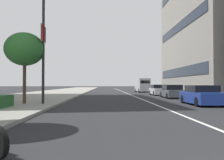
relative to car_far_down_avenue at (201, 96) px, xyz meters
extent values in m
cube|color=gray|center=(15.64, 15.18, -0.58)|extent=(160.00, 10.10, 0.15)
cube|color=silver|center=(20.64, 3.29, -0.66)|extent=(110.00, 0.16, 0.01)
cube|color=navy|center=(0.00, 0.00, -0.12)|extent=(4.57, 1.98, 0.77)
cube|color=black|center=(0.00, 0.00, 0.50)|extent=(2.27, 1.78, 0.48)
cylinder|color=black|center=(1.52, 0.83, -0.35)|extent=(0.62, 0.23, 0.62)
cylinder|color=black|center=(1.48, -0.89, -0.35)|extent=(0.62, 0.23, 0.62)
cylinder|color=black|center=(-1.48, 0.89, -0.35)|extent=(0.62, 0.23, 0.62)
cylinder|color=black|center=(-1.51, -0.83, -0.35)|extent=(0.62, 0.23, 0.62)
cube|color=#4C515B|center=(8.54, -0.37, -0.14)|extent=(4.46, 1.97, 0.74)
cube|color=black|center=(8.60, -0.37, 0.50)|extent=(2.40, 1.76, 0.53)
cylinder|color=black|center=(10.02, 0.43, -0.35)|extent=(0.63, 0.24, 0.62)
cylinder|color=black|center=(9.97, -1.25, -0.35)|extent=(0.63, 0.24, 0.62)
cylinder|color=black|center=(7.11, 0.51, -0.35)|extent=(0.63, 0.24, 0.62)
cylinder|color=black|center=(7.06, -1.16, -0.35)|extent=(0.63, 0.24, 0.62)
cube|color=silver|center=(15.36, -0.41, -0.11)|extent=(4.47, 1.92, 0.80)
cube|color=black|center=(15.23, -0.40, 0.54)|extent=(2.20, 1.72, 0.50)
cylinder|color=black|center=(16.84, 0.39, -0.35)|extent=(0.62, 0.23, 0.62)
cylinder|color=black|center=(16.80, -1.27, -0.35)|extent=(0.62, 0.23, 0.62)
cylinder|color=black|center=(13.92, 0.45, -0.35)|extent=(0.62, 0.23, 0.62)
cylinder|color=black|center=(13.88, -1.20, -0.35)|extent=(0.62, 0.23, 0.62)
cube|color=#B7B7BC|center=(28.15, -0.24, 0.74)|extent=(5.97, 2.20, 2.36)
cube|color=black|center=(25.22, -0.34, 1.26)|extent=(0.10, 1.69, 0.56)
cylinder|color=black|center=(30.13, 0.73, -0.30)|extent=(0.73, 0.28, 0.72)
cylinder|color=black|center=(30.19, -1.07, -0.30)|extent=(0.73, 0.28, 0.72)
cylinder|color=black|center=(26.12, 0.60, -0.30)|extent=(0.73, 0.28, 0.72)
cylinder|color=black|center=(26.18, -1.21, -0.30)|extent=(0.73, 0.28, 0.72)
cylinder|color=#232326|center=(-0.44, 11.18, 3.86)|extent=(0.18, 0.18, 8.74)
cube|color=#B21E23|center=(-0.79, 11.18, 4.33)|extent=(0.56, 0.03, 1.10)
cube|color=#B21E23|center=(-0.09, 11.18, 4.33)|extent=(0.56, 0.03, 1.10)
cylinder|color=#473323|center=(-0.36, 12.47, 0.86)|extent=(0.22, 0.22, 2.74)
ellipsoid|color=#2D6B2D|center=(-0.36, 12.47, 3.23)|extent=(2.68, 2.68, 2.28)
cube|color=#232D3D|center=(22.06, -5.52, 2.89)|extent=(21.99, 0.08, 1.50)
cube|color=#232D3D|center=(22.06, -5.52, 10.51)|extent=(21.99, 0.08, 1.50)
camera|label=1|loc=(-16.52, 6.95, 0.80)|focal=37.35mm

